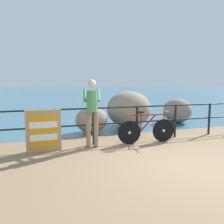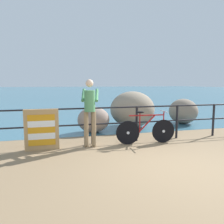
# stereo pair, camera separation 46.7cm
# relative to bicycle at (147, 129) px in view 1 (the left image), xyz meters

# --- Properties ---
(ground_plane) EXTENTS (120.00, 120.00, 0.10)m
(ground_plane) POSITION_rel_bicycle_xyz_m (-0.15, 18.28, -0.44)
(ground_plane) COLOR #846B4C
(sea_surface) EXTENTS (120.00, 90.00, 0.01)m
(sea_surface) POSITION_rel_bicycle_xyz_m (-0.15, 46.29, -0.39)
(sea_surface) COLOR #38667A
(sea_surface) RESTS_ON ground_plane
(promenade_railing) EXTENTS (7.91, 0.07, 1.02)m
(promenade_railing) POSITION_rel_bicycle_xyz_m (-0.15, 0.35, 0.24)
(promenade_railing) COLOR black
(promenade_railing) RESTS_ON ground_plane
(bicycle) EXTENTS (1.70, 0.48, 0.92)m
(bicycle) POSITION_rel_bicycle_xyz_m (0.00, 0.00, 0.00)
(bicycle) COLOR black
(bicycle) RESTS_ON ground_plane
(person_at_railing) EXTENTS (0.54, 0.67, 1.78)m
(person_at_railing) POSITION_rel_bicycle_xyz_m (-1.56, 0.07, 0.60)
(person_at_railing) COLOR #8C7251
(person_at_railing) RESTS_ON ground_plane
(folded_deckchair_stack) EXTENTS (0.84, 0.10, 1.04)m
(folded_deckchair_stack) POSITION_rel_bicycle_xyz_m (-2.79, 0.10, 0.13)
(folded_deckchair_stack) COLOR tan
(folded_deckchair_stack) RESTS_ON ground_plane
(breakwater_boulder_main) EXTENTS (1.70, 1.64, 1.37)m
(breakwater_boulder_main) POSITION_rel_bicycle_xyz_m (0.46, 2.41, 0.29)
(breakwater_boulder_main) COLOR gray
(breakwater_boulder_main) RESTS_ON ground
(breakwater_boulder_left) EXTENTS (1.10, 0.84, 0.88)m
(breakwater_boulder_left) POSITION_rel_bicycle_xyz_m (-1.16, 1.80, 0.05)
(breakwater_boulder_left) COLOR gray
(breakwater_boulder_left) RESTS_ON ground
(breakwater_boulder_right) EXTENTS (1.15, 1.25, 1.03)m
(breakwater_boulder_right) POSITION_rel_bicycle_xyz_m (2.75, 2.55, 0.13)
(breakwater_boulder_right) COLOR gray
(breakwater_boulder_right) RESTS_ON ground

